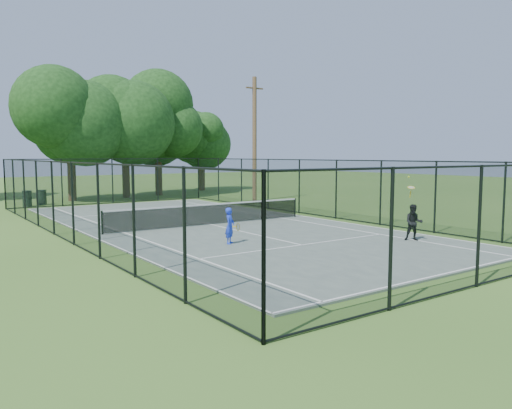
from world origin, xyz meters
TOP-DOWN VIEW (x-y plane):
  - ground at (0.00, 0.00)m, footprint 120.00×120.00m
  - tennis_court at (0.00, 0.00)m, footprint 11.00×24.00m
  - tennis_net at (0.00, 0.00)m, footprint 10.08×0.08m
  - fence at (0.00, 0.00)m, footprint 13.10×26.10m
  - tree_near_left at (-1.72, 16.39)m, footprint 6.48×6.48m
  - tree_near_mid at (2.39, 16.84)m, footprint 6.38×6.38m
  - tree_near_right at (5.45, 17.71)m, footprint 6.36×6.36m
  - tree_far_right at (10.87, 20.33)m, footprint 4.99×4.99m
  - trash_bin_left at (-5.12, 14.05)m, footprint 0.58×0.58m
  - trash_bin_right at (-4.11, 14.62)m, footprint 0.58×0.58m
  - utility_pole at (8.78, 9.00)m, footprint 1.40×0.30m
  - player_blue at (-1.93, -4.70)m, footprint 0.87×0.54m
  - player_black at (4.00, -8.08)m, footprint 0.81×1.00m

SIDE VIEW (x-z plane):
  - ground at x=0.00m, z-range 0.00..0.00m
  - tennis_court at x=0.00m, z-range 0.00..0.06m
  - trash_bin_right at x=-4.11m, z-range 0.01..0.98m
  - trash_bin_left at x=-5.12m, z-range 0.01..1.01m
  - tennis_net at x=0.00m, z-range 0.10..1.05m
  - player_blue at x=-1.93m, z-range 0.06..1.36m
  - player_black at x=4.00m, z-range -0.45..1.93m
  - fence at x=0.00m, z-range 0.00..3.00m
  - tree_far_right at x=10.87m, z-range 0.79..7.39m
  - utility_pole at x=8.78m, z-range 0.06..8.66m
  - tree_near_mid at x=2.39m, z-range 0.97..9.31m
  - tree_near_left at x=-1.72m, z-range 0.97..9.42m
  - tree_near_right at x=5.45m, z-range 1.19..9.96m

